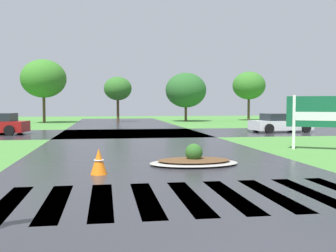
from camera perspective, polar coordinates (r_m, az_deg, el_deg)
asphalt_roadway at (r=14.20m, az=-1.90°, el=-4.70°), size 9.37×80.00×0.01m
asphalt_cross_road at (r=26.89m, az=-5.22°, el=-1.00°), size 90.00×8.43×0.01m
crosswalk_stripes at (r=8.50m, az=3.00°, el=-10.04°), size 7.65×3.20×0.01m
estate_billboard at (r=18.04m, az=21.03°, el=1.59°), size 2.56×1.51×2.32m
median_island at (r=12.90m, az=3.70°, el=-4.89°), size 2.85×1.81×0.68m
car_blue_compact at (r=28.73m, az=15.57°, el=0.36°), size 4.23×2.43×1.29m
traffic_cone at (r=11.26m, az=-9.78°, el=-5.01°), size 0.46×0.46×0.72m
background_treeline at (r=43.67m, az=-12.20°, el=5.57°), size 42.33×6.85×6.48m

